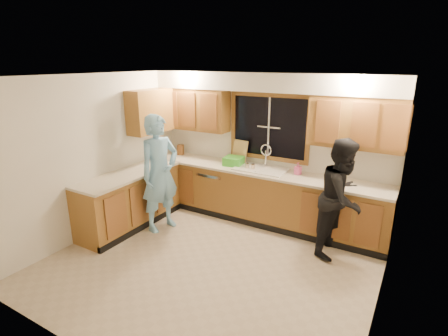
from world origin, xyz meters
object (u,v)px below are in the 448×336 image
Objects in this scene: soap_bottle at (298,169)px; bowl at (333,181)px; dish_crate at (234,161)px; man at (160,174)px; stove at (103,212)px; sink at (261,173)px; knife_block at (181,150)px; dishwasher at (217,189)px; woman at (342,198)px.

soap_bottle reaches higher than bowl.
dish_crate is 1.62× the size of soap_bottle.
stove is at bearing 158.54° from man.
soap_bottle is at bearing -44.71° from man.
dish_crate is 1.72m from bowl.
sink is 0.96× the size of stove.
bowl is (2.96, -0.14, -0.07)m from knife_block.
stove is 0.47× the size of man.
stove is at bearing -117.69° from dishwasher.
man reaches higher than woman.
bowl is (0.58, -0.11, -0.07)m from soap_bottle.
soap_bottle is at bearing 7.06° from sink.
dish_crate is at bearing 55.19° from stove.
sink is 4.33× the size of knife_block.
knife_block is 2.96m from bowl.
soap_bottle is (0.62, 0.08, 0.15)m from sink.
dishwasher is 1.27m from man.
man reaches higher than dish_crate.
man is at bearing 114.10° from woman.
soap_bottle is at bearing -14.43° from knife_block.
man reaches higher than knife_block.
bowl is at bearing -1.45° from dish_crate.
man reaches higher than dishwasher.
man is 5.97× the size of dish_crate.
knife_block is at bearing 35.92° from man.
dish_crate is 1.35× the size of bowl.
soap_bottle is (1.14, 0.06, 0.02)m from dish_crate.
stove is (-1.80, -1.82, -0.41)m from sink.
soap_bottle reaches higher than dishwasher.
soap_bottle reaches higher than stove.
woman is at bearing -22.71° from knife_block.
dishwasher is 2.58× the size of dish_crate.
knife_block is 0.62× the size of dish_crate.
man is 9.66× the size of soap_bottle.
dish_crate is (-0.52, 0.01, 0.13)m from sink.
bowl reaches higher than stove.
stove is 3.13m from soap_bottle.
man is 9.56× the size of knife_block.
dishwasher is 0.67m from dish_crate.
stove is at bearing -134.61° from sink.
stove is 3.83× the size of bowl.
man reaches higher than stove.
stove is at bearing 123.77° from woman.
woman is at bearing 23.85° from stove.
soap_bottle is (1.47, 0.09, 0.61)m from dishwasher.
stove is 3.53m from bowl.
stove is 4.53× the size of knife_block.
dish_crate reaches higher than bowl.
man is at bearing -124.49° from dish_crate.
stove is at bearing -141.82° from soap_bottle.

